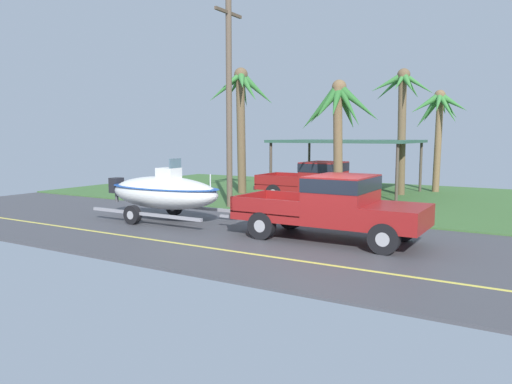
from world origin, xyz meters
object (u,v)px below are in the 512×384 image
at_px(palm_tree_mid, 438,114).
at_px(carport_awning, 347,142).
at_px(pickup_truck_towing, 341,205).
at_px(palm_tree_near_left, 338,112).
at_px(palm_tree_near_right, 402,103).
at_px(utility_pole, 229,101).
at_px(boat_on_trailer, 164,192).
at_px(parked_pickup_background, 323,180).
at_px(palm_tree_far_left, 242,102).

bearing_deg(palm_tree_mid, carport_awning, -144.33).
height_order(pickup_truck_towing, palm_tree_near_left, palm_tree_near_left).
distance_m(palm_tree_near_right, utility_pole, 9.15).
distance_m(boat_on_trailer, palm_tree_near_right, 13.08).
distance_m(pickup_truck_towing, palm_tree_near_right, 12.07).
relative_size(pickup_truck_towing, parked_pickup_background, 1.03).
distance_m(palm_tree_far_left, utility_pole, 4.76).
xyz_separation_m(carport_awning, palm_tree_mid, (3.88, 2.78, 1.45)).
height_order(pickup_truck_towing, boat_on_trailer, boat_on_trailer).
bearing_deg(palm_tree_far_left, parked_pickup_background, -8.68).
relative_size(pickup_truck_towing, utility_pole, 0.67).
relative_size(carport_awning, palm_tree_mid, 1.30).
bearing_deg(palm_tree_far_left, palm_tree_mid, 35.89).
height_order(carport_awning, utility_pole, utility_pole).
bearing_deg(palm_tree_near_left, palm_tree_near_right, 85.04).
bearing_deg(boat_on_trailer, carport_awning, 77.31).
bearing_deg(carport_awning, palm_tree_mid, 35.67).
xyz_separation_m(pickup_truck_towing, palm_tree_mid, (-0.14, 14.03, 3.05)).
bearing_deg(palm_tree_near_right, parked_pickup_background, -118.95).
bearing_deg(parked_pickup_background, palm_tree_mid, 62.43).
relative_size(carport_awning, utility_pole, 0.82).
distance_m(boat_on_trailer, palm_tree_mid, 15.73).
xyz_separation_m(pickup_truck_towing, palm_tree_near_right, (-1.35, 11.46, 3.55)).
height_order(parked_pickup_background, palm_tree_far_left, palm_tree_far_left).
distance_m(palm_tree_near_right, palm_tree_far_left, 7.86).
bearing_deg(utility_pole, carport_awning, 72.89).
bearing_deg(palm_tree_near_right, pickup_truck_towing, -83.28).
bearing_deg(pickup_truck_towing, palm_tree_far_left, 136.37).
xyz_separation_m(boat_on_trailer, palm_tree_near_right, (5.20, 11.46, 3.58)).
relative_size(boat_on_trailer, palm_tree_near_left, 1.15).
bearing_deg(boat_on_trailer, pickup_truck_towing, -0.00).
relative_size(pickup_truck_towing, boat_on_trailer, 0.97).
distance_m(parked_pickup_background, palm_tree_mid, 8.19).
height_order(parked_pickup_background, palm_tree_near_left, palm_tree_near_left).
height_order(parked_pickup_background, carport_awning, carport_awning).
height_order(boat_on_trailer, utility_pole, utility_pole).
height_order(palm_tree_near_right, palm_tree_far_left, palm_tree_far_left).
xyz_separation_m(boat_on_trailer, palm_tree_near_left, (4.60, 4.62, 2.84)).
bearing_deg(pickup_truck_towing, carport_awning, 109.63).
xyz_separation_m(palm_tree_near_left, palm_tree_near_right, (0.59, 6.84, 0.74)).
xyz_separation_m(palm_tree_mid, palm_tree_far_left, (-8.29, -6.00, 0.59)).
relative_size(parked_pickup_background, palm_tree_far_left, 0.86).
bearing_deg(palm_tree_mid, utility_pole, -121.07).
relative_size(palm_tree_near_right, palm_tree_far_left, 0.98).
bearing_deg(palm_tree_mid, parked_pickup_background, -117.57).
bearing_deg(utility_pole, palm_tree_far_left, 116.43).
relative_size(parked_pickup_background, palm_tree_near_right, 0.88).
bearing_deg(carport_awning, palm_tree_near_left, -72.67).
xyz_separation_m(palm_tree_near_left, palm_tree_far_left, (-6.48, 3.41, 0.83)).
xyz_separation_m(parked_pickup_background, utility_pole, (-2.66, -3.53, 3.36)).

